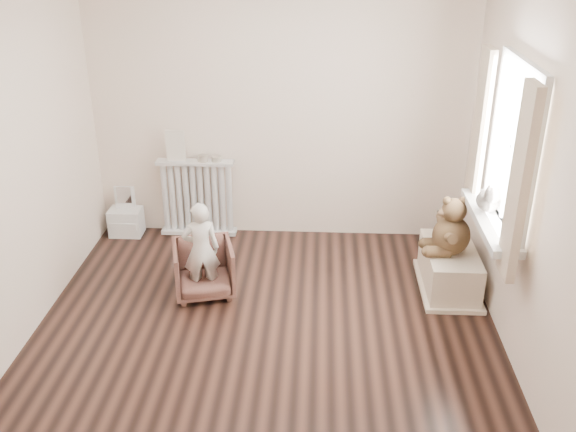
{
  "coord_description": "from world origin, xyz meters",
  "views": [
    {
      "loc": [
        0.39,
        -4.09,
        2.91
      ],
      "look_at": [
        0.15,
        0.45,
        0.8
      ],
      "focal_mm": 40.0,
      "sensor_mm": 36.0,
      "label": 1
    }
  ],
  "objects_px": {
    "armchair": "(204,269)",
    "teddy_bear": "(453,220)",
    "child": "(201,250)",
    "toy_vanity": "(125,209)",
    "toy_bench": "(449,267)",
    "plush_cat": "(488,199)",
    "radiator": "(197,199)"
  },
  "relations": [
    {
      "from": "armchair",
      "to": "teddy_bear",
      "type": "relative_size",
      "value": 1.01
    },
    {
      "from": "toy_bench",
      "to": "teddy_bear",
      "type": "distance_m",
      "value": 0.47
    },
    {
      "from": "radiator",
      "to": "armchair",
      "type": "bearing_deg",
      "value": -77.41
    },
    {
      "from": "armchair",
      "to": "radiator",
      "type": "bearing_deg",
      "value": 88.24
    },
    {
      "from": "armchair",
      "to": "plush_cat",
      "type": "xyz_separation_m",
      "value": [
        2.23,
        -0.18,
        0.77
      ]
    },
    {
      "from": "radiator",
      "to": "teddy_bear",
      "type": "relative_size",
      "value": 1.59
    },
    {
      "from": "teddy_bear",
      "to": "plush_cat",
      "type": "height_order",
      "value": "plush_cat"
    },
    {
      "from": "toy_vanity",
      "to": "plush_cat",
      "type": "distance_m",
      "value": 3.52
    },
    {
      "from": "plush_cat",
      "to": "teddy_bear",
      "type": "bearing_deg",
      "value": 116.96
    },
    {
      "from": "armchair",
      "to": "plush_cat",
      "type": "bearing_deg",
      "value": -18.87
    },
    {
      "from": "armchair",
      "to": "plush_cat",
      "type": "relative_size",
      "value": 1.79
    },
    {
      "from": "teddy_bear",
      "to": "plush_cat",
      "type": "bearing_deg",
      "value": -63.96
    },
    {
      "from": "toy_bench",
      "to": "toy_vanity",
      "type": "bearing_deg",
      "value": 164.04
    },
    {
      "from": "toy_vanity",
      "to": "plush_cat",
      "type": "height_order",
      "value": "plush_cat"
    },
    {
      "from": "toy_vanity",
      "to": "toy_bench",
      "type": "relative_size",
      "value": 0.63
    },
    {
      "from": "plush_cat",
      "to": "radiator",
      "type": "bearing_deg",
      "value": 151.17
    },
    {
      "from": "radiator",
      "to": "plush_cat",
      "type": "relative_size",
      "value": 2.82
    },
    {
      "from": "child",
      "to": "plush_cat",
      "type": "relative_size",
      "value": 2.98
    },
    {
      "from": "child",
      "to": "teddy_bear",
      "type": "height_order",
      "value": "teddy_bear"
    },
    {
      "from": "teddy_bear",
      "to": "plush_cat",
      "type": "xyz_separation_m",
      "value": [
        0.17,
        -0.31,
        0.33
      ]
    },
    {
      "from": "toy_bench",
      "to": "plush_cat",
      "type": "xyz_separation_m",
      "value": [
        0.14,
        -0.37,
        0.8
      ]
    },
    {
      "from": "radiator",
      "to": "child",
      "type": "bearing_deg",
      "value": -77.94
    },
    {
      "from": "toy_bench",
      "to": "teddy_bear",
      "type": "xyz_separation_m",
      "value": [
        -0.03,
        -0.06,
        0.47
      ]
    },
    {
      "from": "radiator",
      "to": "teddy_bear",
      "type": "height_order",
      "value": "teddy_bear"
    },
    {
      "from": "toy_vanity",
      "to": "armchair",
      "type": "distance_m",
      "value": 1.45
    },
    {
      "from": "teddy_bear",
      "to": "armchair",
      "type": "bearing_deg",
      "value": -178.63
    },
    {
      "from": "toy_vanity",
      "to": "teddy_bear",
      "type": "distance_m",
      "value": 3.2
    },
    {
      "from": "teddy_bear",
      "to": "toy_bench",
      "type": "bearing_deg",
      "value": 58.76
    },
    {
      "from": "teddy_bear",
      "to": "child",
      "type": "bearing_deg",
      "value": -177.25
    },
    {
      "from": "radiator",
      "to": "armchair",
      "type": "xyz_separation_m",
      "value": [
        0.25,
        -1.1,
        -0.16
      ]
    },
    {
      "from": "child",
      "to": "armchair",
      "type": "bearing_deg",
      "value": -104.35
    },
    {
      "from": "toy_vanity",
      "to": "child",
      "type": "distance_m",
      "value": 1.5
    }
  ]
}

